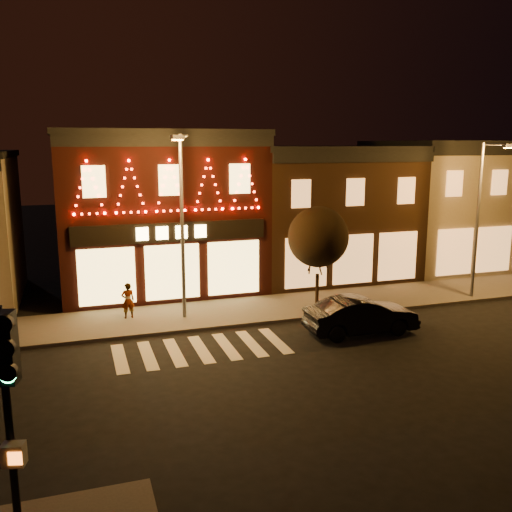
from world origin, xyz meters
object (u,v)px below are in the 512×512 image
traffic_signal_near (8,399)px  dark_sedan (361,316)px  pedestrian (128,300)px  streetlamp_mid (182,213)px

traffic_signal_near → dark_sedan: traffic_signal_near is taller
dark_sedan → pedestrian: (-8.86, 4.62, 0.18)m
traffic_signal_near → streetlamp_mid: (5.49, 14.20, 1.08)m
streetlamp_mid → dark_sedan: 8.57m
streetlamp_mid → dark_sedan: streetlamp_mid is taller
traffic_signal_near → streetlamp_mid: streetlamp_mid is taller
traffic_signal_near → streetlamp_mid: bearing=83.4°
pedestrian → dark_sedan: bearing=145.4°
dark_sedan → pedestrian: bearing=63.5°
traffic_signal_near → pedestrian: bearing=92.6°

